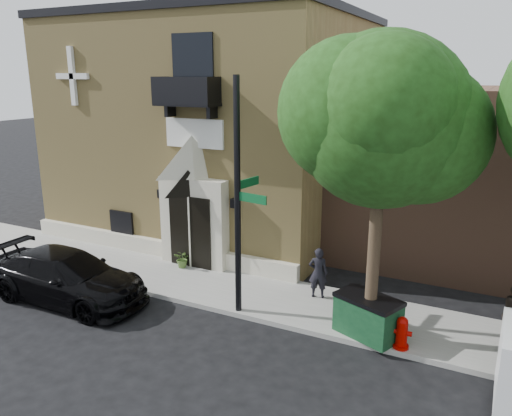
% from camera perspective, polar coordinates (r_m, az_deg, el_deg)
% --- Properties ---
extents(ground, '(120.00, 120.00, 0.00)m').
position_cam_1_polar(ground, '(16.02, -9.36, -10.60)').
color(ground, black).
rests_on(ground, ground).
extents(sidewalk, '(42.00, 3.00, 0.15)m').
position_cam_1_polar(sidewalk, '(16.62, -3.47, -9.16)').
color(sidewalk, gray).
rests_on(sidewalk, ground).
extents(church, '(12.20, 11.01, 9.30)m').
position_cam_1_polar(church, '(22.84, -4.18, 9.40)').
color(church, tan).
rests_on(church, ground).
extents(street_tree_left, '(4.97, 4.38, 7.77)m').
position_cam_1_polar(street_tree_left, '(12.23, 14.28, 9.82)').
color(street_tree_left, '#38281C').
rests_on(street_tree_left, sidewalk).
extents(black_sedan, '(5.45, 2.29, 1.57)m').
position_cam_1_polar(black_sedan, '(16.73, -20.82, -7.35)').
color(black_sedan, black).
rests_on(black_sedan, ground).
extents(street_sign, '(1.06, 1.15, 6.73)m').
position_cam_1_polar(street_sign, '(13.86, -2.01, 1.06)').
color(street_sign, black).
rests_on(street_sign, sidewalk).
extents(fire_hydrant, '(0.49, 0.39, 0.86)m').
position_cam_1_polar(fire_hydrant, '(13.48, 16.33, -13.52)').
color(fire_hydrant, '#9F0400').
rests_on(fire_hydrant, sidewalk).
extents(dumpster, '(1.91, 1.51, 1.10)m').
position_cam_1_polar(dumpster, '(13.79, 12.65, -11.95)').
color(dumpster, '#0E341C').
rests_on(dumpster, sidewalk).
extents(planter, '(0.59, 0.52, 0.65)m').
position_cam_1_polar(planter, '(18.16, -8.37, -5.76)').
color(planter, '#507330').
rests_on(planter, sidewalk).
extents(pedestrian_near, '(0.67, 0.53, 1.61)m').
position_cam_1_polar(pedestrian_near, '(15.63, 7.11, -7.35)').
color(pedestrian_near, black).
rests_on(pedestrian_near, sidewalk).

